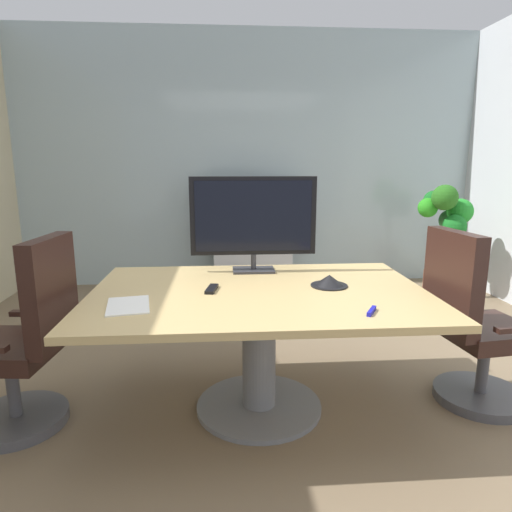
# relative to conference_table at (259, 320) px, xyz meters

# --- Properties ---
(ground_plane) EXTENTS (6.72, 6.72, 0.00)m
(ground_plane) POSITION_rel_conference_table_xyz_m (0.11, 0.13, -0.57)
(ground_plane) COLOR #7A664C
(wall_back_glass_partition) EXTENTS (5.53, 0.10, 2.98)m
(wall_back_glass_partition) POSITION_rel_conference_table_xyz_m (0.11, 2.99, 0.92)
(wall_back_glass_partition) COLOR #9EB2B7
(wall_back_glass_partition) RESTS_ON ground
(conference_table) EXTENTS (1.93, 1.28, 0.75)m
(conference_table) POSITION_rel_conference_table_xyz_m (0.00, 0.00, 0.00)
(conference_table) COLOR tan
(conference_table) RESTS_ON ground
(office_chair_left) EXTENTS (0.62, 0.59, 1.09)m
(office_chair_left) POSITION_rel_conference_table_xyz_m (-1.31, -0.08, -0.12)
(office_chair_left) COLOR #4C4C51
(office_chair_left) RESTS_ON ground
(office_chair_right) EXTENTS (0.62, 0.60, 1.09)m
(office_chair_right) POSITION_rel_conference_table_xyz_m (1.31, -0.02, -0.12)
(office_chair_right) COLOR #4C4C51
(office_chair_right) RESTS_ON ground
(tv_monitor) EXTENTS (0.84, 0.18, 0.64)m
(tv_monitor) POSITION_rel_conference_table_xyz_m (-0.00, 0.47, 0.54)
(tv_monitor) COLOR #333338
(tv_monitor) RESTS_ON conference_table
(wall_display_unit) EXTENTS (1.20, 0.36, 1.31)m
(wall_display_unit) POSITION_rel_conference_table_xyz_m (0.13, 2.63, -0.13)
(wall_display_unit) COLOR #B7BABC
(wall_display_unit) RESTS_ON ground
(potted_plant) EXTENTS (0.60, 0.49, 1.25)m
(potted_plant) POSITION_rel_conference_table_xyz_m (2.20, 2.14, 0.16)
(potted_plant) COLOR brown
(potted_plant) RESTS_ON ground
(conference_phone) EXTENTS (0.22, 0.22, 0.07)m
(conference_phone) POSITION_rel_conference_table_xyz_m (0.42, 0.06, 0.21)
(conference_phone) COLOR black
(conference_phone) RESTS_ON conference_table
(remote_control) EXTENTS (0.08, 0.18, 0.02)m
(remote_control) POSITION_rel_conference_table_xyz_m (-0.27, 0.02, 0.19)
(remote_control) COLOR black
(remote_control) RESTS_ON conference_table
(whiteboard_marker) EXTENTS (0.08, 0.12, 0.02)m
(whiteboard_marker) POSITION_rel_conference_table_xyz_m (0.52, -0.44, 0.19)
(whiteboard_marker) COLOR #1919A5
(whiteboard_marker) RESTS_ON conference_table
(paper_notepad) EXTENTS (0.26, 0.33, 0.01)m
(paper_notepad) POSITION_rel_conference_table_xyz_m (-0.70, -0.24, 0.18)
(paper_notepad) COLOR white
(paper_notepad) RESTS_ON conference_table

